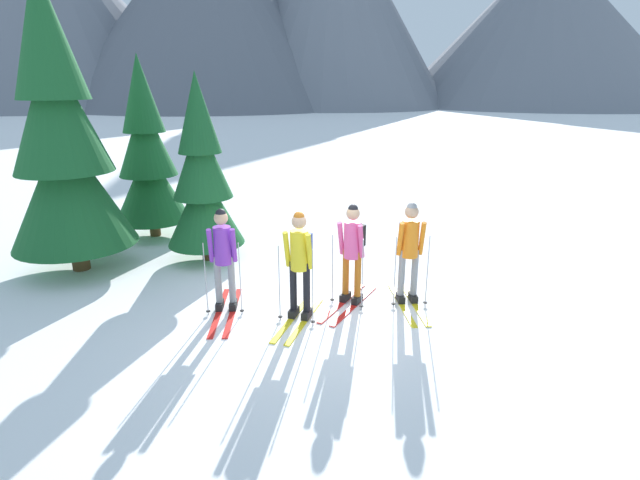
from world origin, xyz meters
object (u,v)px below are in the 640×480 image
Objects in this scene: skier_in_purple at (223,257)px; skier_in_orange at (409,247)px; skier_in_pink at (353,249)px; pine_tree_mid at (202,178)px; pine_tree_near at (61,141)px; pine_tree_far at (147,157)px; skier_in_yellow at (300,259)px.

skier_in_purple is 3.02m from skier_in_orange.
pine_tree_mid is at bearing 138.63° from skier_in_pink.
pine_tree_near is at bearing 158.40° from skier_in_pink.
skier_in_orange is at bearing -39.88° from pine_tree_far.
pine_tree_far is at bearing 134.87° from skier_in_pink.
pine_tree_near is at bearing 149.29° from skier_in_yellow.
skier_in_yellow is 1.00× the size of skier_in_orange.
skier_in_pink is 3.65m from pine_tree_mid.
pine_tree_mid is at bearing 122.12° from skier_in_yellow.
skier_in_purple is 1.03× the size of skier_in_orange.
skier_in_pink reaches higher than skier_in_purple.
pine_tree_mid is at bearing 145.99° from skier_in_orange.
skier_in_yellow is at bearing -167.40° from skier_in_orange.
skier_in_pink is 0.94m from skier_in_orange.
skier_in_yellow is 5.16m from pine_tree_near.
pine_tree_far reaches higher than skier_in_pink.
skier_in_pink is 0.99× the size of skier_in_orange.
pine_tree_mid is (2.45, 0.33, -0.80)m from pine_tree_near.
skier_in_pink is at bearing 2.69° from skier_in_purple.
skier_in_yellow reaches higher than skier_in_purple.
pine_tree_mid is (-1.79, 2.85, 0.74)m from skier_in_yellow.
skier_in_yellow is 0.32× the size of pine_tree_near.
pine_tree_near is at bearing -114.39° from pine_tree_far.
pine_tree_near reaches higher than skier_in_pink.
skier_in_yellow is 1.87m from skier_in_orange.
skier_in_pink is 5.73m from pine_tree_near.
skier_in_yellow reaches higher than skier_in_orange.
pine_tree_near is (-5.13, 2.03, 1.56)m from skier_in_pink.
pine_tree_far is at bearing 115.81° from skier_in_purple.
skier_in_pink is 5.96m from pine_tree_far.
skier_in_purple is 1.04× the size of skier_in_pink.
skier_in_yellow is 1.02× the size of skier_in_pink.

